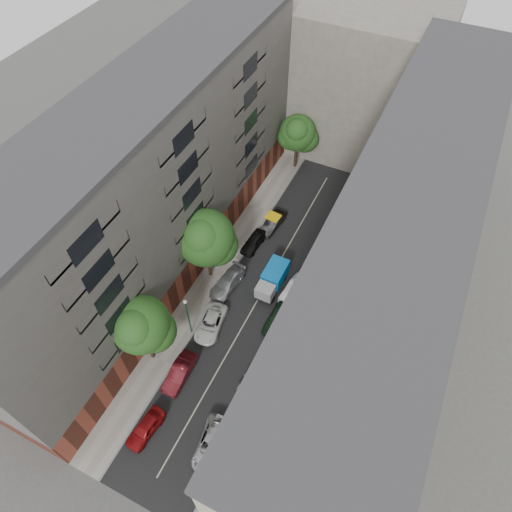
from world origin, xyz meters
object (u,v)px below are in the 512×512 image
Objects in this scene: car_left_2 at (211,323)px; car_left_0 at (146,428)px; lamp_post at (187,313)px; pedestrian at (322,263)px; car_left_1 at (180,373)px; car_right_3 at (296,288)px; car_right_0 at (212,443)px; car_right_2 at (276,319)px; tree_near at (142,327)px; tree_far at (298,134)px; car_right_1 at (256,376)px; tarp_truck at (272,279)px; car_left_3 at (227,283)px; tree_mid at (206,240)px; car_left_5 at (273,223)px; car_left_4 at (253,242)px.

car_left_0 is at bearing -98.97° from car_left_2.
lamp_post is 2.91× the size of pedestrian.
car_left_2 is 3.58m from lamp_post.
car_right_3 reaches higher than car_left_1.
car_right_0 is (5.61, -4.16, -0.05)m from car_left_1.
tree_near is (-8.85, -8.51, 5.14)m from car_right_2.
car_right_0 is 0.63× the size of tree_far.
car_right_3 is 16.49m from tree_near.
car_right_1 is (0.79, 6.88, 0.06)m from car_right_0.
tarp_truck reaches higher than car_left_0.
tree_near is (-2.45, -10.30, 5.12)m from car_left_3.
lamp_post reaches higher than tarp_truck.
car_left_0 is 0.84× the size of car_left_2.
tree_mid reaches higher than tree_far.
car_left_0 is 19.53m from car_right_3.
car_left_1 is 6.06m from tree_near.
car_left_0 is 17.71m from tree_mid.
car_left_5 is 9.50m from car_right_3.
car_right_2 is (2.20, -3.91, -0.55)m from tarp_truck.
tree_far reaches higher than lamp_post.
car_right_0 is (2.21, -16.99, -0.57)m from tarp_truck.
tree_far is (-7.66, 18.29, 4.49)m from car_right_3.
car_left_1 is 14.41m from car_right_3.
tarp_truck is 14.81m from tree_near.
car_left_0 is 8.47m from tree_near.
car_right_2 is at bearing 74.78° from car_left_0.
tarp_truck is at bearing -163.48° from car_right_3.
lamp_post is (-4.80, -8.51, 2.40)m from tarp_truck.
tree_near is at bearing -118.04° from tarp_truck.
tarp_truck is at bearing -59.98° from car_left_5.
car_left_3 is 1.17× the size of car_left_5.
tree_near is at bearing -133.83° from car_right_2.
car_left_2 is 9.50m from car_right_3.
car_left_5 is at bearing 85.06° from lamp_post.
car_left_3 reaches higher than car_left_2.
car_left_2 is (0.00, 5.72, -0.07)m from car_left_1.
car_left_4 is 0.81× the size of car_right_0.
tree_far is (-5.10, 18.58, 4.01)m from tarp_truck.
car_left_1 is at bearing -79.18° from car_left_3.
tree_near is 20.30m from pedestrian.
tree_near is 4.48× the size of pedestrian.
car_left_3 is 5.74m from tree_mid.
car_right_2 is 10.39m from tree_mid.
tree_far is (-1.70, 31.41, 4.52)m from car_left_1.
car_left_2 is at bearing 111.18° from car_right_0.
tree_mid is (0.18, 10.74, 0.13)m from tree_near.
car_left_3 is at bearing -153.18° from tarp_truck.
tree_mid is at bearing -101.99° from car_left_5.
car_left_1 is at bearing -153.47° from car_right_1.
car_right_0 is at bearing 19.24° from car_left_0.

